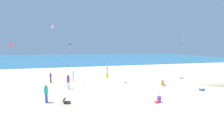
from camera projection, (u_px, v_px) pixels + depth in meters
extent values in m
plane|color=#C6B58C|center=(103.00, 82.00, 22.07)|extent=(120.00, 120.00, 0.00)
cube|color=#236084|center=(82.00, 58.00, 67.20)|extent=(120.00, 60.00, 0.05)
ellipsoid|color=#B8AE8C|center=(222.00, 83.00, 21.45)|extent=(7.27, 5.09, 2.63)
cube|color=black|center=(67.00, 102.00, 13.61)|extent=(0.67, 0.65, 0.03)
cube|color=black|center=(64.00, 100.00, 13.62)|extent=(0.35, 0.53, 0.36)
cylinder|color=#B7B7BC|center=(70.00, 102.00, 13.84)|extent=(0.02, 0.02, 0.15)
cylinder|color=#B7B7BC|center=(68.00, 104.00, 13.35)|extent=(0.02, 0.02, 0.15)
cube|color=#2D56B7|center=(202.00, 89.00, 17.62)|extent=(0.63, 0.50, 0.25)
cube|color=white|center=(202.00, 88.00, 17.60)|extent=(0.65, 0.51, 0.04)
cylinder|color=yellow|center=(108.00, 75.00, 24.48)|extent=(0.15, 0.15, 0.86)
cylinder|color=yellow|center=(107.00, 75.00, 24.37)|extent=(0.15, 0.15, 0.86)
cylinder|color=white|center=(107.00, 71.00, 24.33)|extent=(0.44, 0.44, 0.64)
sphere|color=brown|center=(107.00, 68.00, 24.27)|extent=(0.24, 0.24, 0.24)
cylinder|color=white|center=(69.00, 85.00, 18.22)|extent=(0.15, 0.15, 0.84)
cylinder|color=white|center=(68.00, 86.00, 18.09)|extent=(0.15, 0.15, 0.84)
cylinder|color=purple|center=(68.00, 79.00, 18.06)|extent=(0.45, 0.45, 0.63)
sphere|color=#846047|center=(68.00, 76.00, 18.01)|extent=(0.23, 0.23, 0.23)
cylinder|color=black|center=(51.00, 80.00, 21.26)|extent=(0.12, 0.12, 0.69)
cylinder|color=black|center=(51.00, 80.00, 21.37)|extent=(0.12, 0.12, 0.69)
cylinder|color=purple|center=(51.00, 76.00, 21.24)|extent=(0.38, 0.38, 0.52)
sphere|color=#846047|center=(50.00, 73.00, 21.19)|extent=(0.19, 0.19, 0.19)
cylinder|color=blue|center=(46.00, 99.00, 13.66)|extent=(0.14, 0.14, 0.81)
cylinder|color=blue|center=(47.00, 98.00, 13.84)|extent=(0.14, 0.14, 0.81)
cylinder|color=#19ADB2|center=(46.00, 90.00, 13.66)|extent=(0.41, 0.41, 0.61)
sphere|color=#A87A5B|center=(46.00, 86.00, 13.60)|extent=(0.22, 0.22, 0.22)
cylinder|color=purple|center=(159.00, 99.00, 13.86)|extent=(0.45, 0.45, 0.54)
sphere|color=beige|center=(159.00, 95.00, 13.81)|extent=(0.22, 0.22, 0.22)
cube|color=red|center=(157.00, 102.00, 13.77)|extent=(0.46, 0.38, 0.16)
cylinder|color=orange|center=(162.00, 83.00, 19.90)|extent=(0.48, 0.48, 0.52)
sphere|color=brown|center=(163.00, 81.00, 19.86)|extent=(0.21, 0.21, 0.21)
cube|color=purple|center=(164.00, 85.00, 19.80)|extent=(0.44, 0.46, 0.15)
cylinder|color=green|center=(73.00, 78.00, 22.66)|extent=(0.12, 0.12, 0.71)
cylinder|color=green|center=(73.00, 78.00, 22.50)|extent=(0.12, 0.12, 0.71)
cylinder|color=white|center=(73.00, 74.00, 22.50)|extent=(0.29, 0.29, 0.53)
sphere|color=#A87A5B|center=(73.00, 72.00, 22.45)|extent=(0.19, 0.19, 0.19)
cone|color=pink|center=(53.00, 26.00, 37.02)|extent=(1.06, 1.04, 0.99)
cylinder|color=green|center=(53.00, 29.00, 37.11)|extent=(0.04, 0.04, 0.60)
cube|color=red|center=(11.00, 45.00, 22.02)|extent=(0.58, 0.41, 0.66)
cylinder|color=green|center=(11.00, 50.00, 22.10)|extent=(0.12, 0.11, 0.79)
pyramid|color=black|center=(70.00, 44.00, 21.71)|extent=(0.54, 0.57, 0.29)
cylinder|color=white|center=(70.00, 48.00, 21.78)|extent=(0.14, 0.10, 0.63)
cube|color=#DB3DA8|center=(184.00, 36.00, 21.91)|extent=(0.58, 0.56, 0.76)
cylinder|color=pink|center=(183.00, 40.00, 21.98)|extent=(0.12, 0.11, 0.53)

